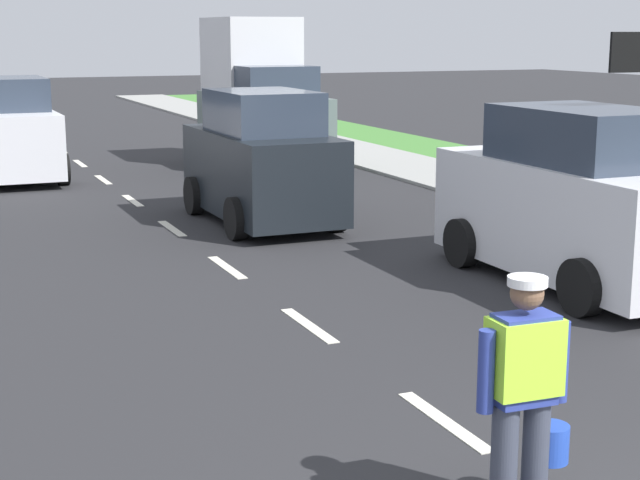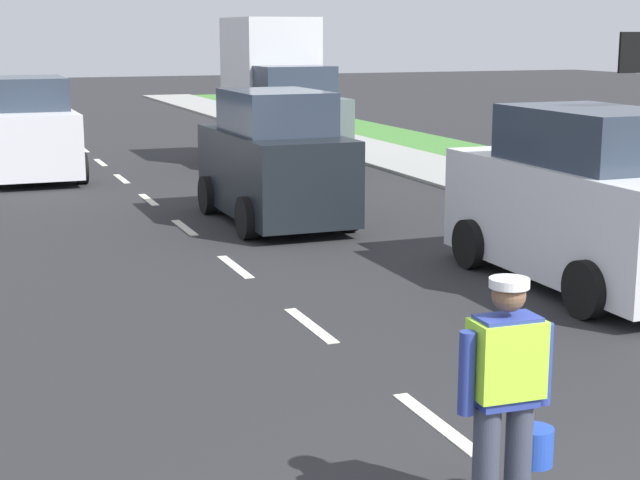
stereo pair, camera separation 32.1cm
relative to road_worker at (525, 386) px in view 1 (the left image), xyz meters
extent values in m
plane|color=#28282B|center=(0.37, 19.95, -0.93)|extent=(96.00, 96.00, 0.00)
cube|color=#9E9E99|center=(7.57, 8.95, -0.93)|extent=(2.40, 72.00, 0.14)
cube|color=silver|center=(0.37, 1.65, -0.93)|extent=(0.14, 1.40, 0.01)
cube|color=silver|center=(0.37, 4.65, -0.93)|extent=(0.14, 1.40, 0.01)
cube|color=silver|center=(0.37, 7.65, -0.93)|extent=(0.14, 1.40, 0.01)
cube|color=silver|center=(0.37, 10.65, -0.93)|extent=(0.14, 1.40, 0.01)
cube|color=silver|center=(0.37, 13.65, -0.93)|extent=(0.14, 1.40, 0.01)
cube|color=silver|center=(0.37, 16.65, -0.93)|extent=(0.14, 1.40, 0.01)
cube|color=silver|center=(0.37, 19.65, -0.93)|extent=(0.14, 1.40, 0.01)
cube|color=silver|center=(0.37, 22.65, -0.93)|extent=(0.14, 1.40, 0.01)
cube|color=silver|center=(0.37, 25.65, -0.93)|extent=(0.14, 1.40, 0.01)
cube|color=silver|center=(0.37, 28.65, -0.93)|extent=(0.14, 1.40, 0.01)
cube|color=silver|center=(0.37, 31.65, -0.93)|extent=(0.14, 1.40, 0.01)
cube|color=silver|center=(0.37, 34.65, -0.93)|extent=(0.14, 1.40, 0.01)
cube|color=silver|center=(0.37, 37.65, -0.93)|extent=(0.14, 1.40, 0.01)
cylinder|color=#383D4C|center=(-0.14, 0.00, -0.52)|extent=(0.18, 0.18, 0.82)
cylinder|color=#383D4C|center=(0.10, -0.01, -0.52)|extent=(0.18, 0.18, 0.82)
cube|color=navy|center=(-0.02, -0.01, 0.19)|extent=(0.41, 0.25, 0.60)
cube|color=#A5EA33|center=(-0.02, -0.01, 0.21)|extent=(0.47, 0.30, 0.51)
cylinder|color=navy|center=(-0.30, 0.00, 0.14)|extent=(0.11, 0.11, 0.55)
cylinder|color=navy|center=(0.26, -0.02, 0.14)|extent=(0.11, 0.11, 0.55)
sphere|color=brown|center=(-0.02, -0.01, 0.63)|extent=(0.22, 0.22, 0.22)
cylinder|color=silver|center=(-0.02, -0.01, 0.71)|extent=(0.26, 0.26, 0.06)
cylinder|color=#2347B7|center=(0.28, 0.08, -0.48)|extent=(0.26, 0.26, 0.26)
cube|color=slate|center=(4.33, 17.29, 0.03)|extent=(1.90, 4.60, 1.56)
cube|color=#2D3847|center=(4.33, 16.49, 1.16)|extent=(1.67, 1.61, 0.70)
cube|color=silver|center=(4.33, 18.10, 1.71)|extent=(1.80, 2.53, 1.80)
cylinder|color=black|center=(3.36, 18.72, -0.59)|extent=(0.22, 0.68, 0.68)
cylinder|color=black|center=(5.30, 18.72, -0.59)|extent=(0.22, 0.68, 0.68)
cylinder|color=black|center=(3.36, 15.87, -0.59)|extent=(0.22, 0.68, 0.68)
cylinder|color=black|center=(5.30, 15.87, -0.59)|extent=(0.22, 0.68, 0.68)
cube|color=black|center=(1.93, 10.60, -0.07)|extent=(1.67, 3.87, 1.37)
cube|color=#2D3847|center=(1.93, 10.50, 0.97)|extent=(1.47, 2.13, 0.70)
cylinder|color=black|center=(1.08, 11.80, -0.59)|extent=(0.22, 0.68, 0.68)
cylinder|color=black|center=(2.79, 11.80, -0.59)|extent=(0.22, 0.68, 0.68)
cylinder|color=black|center=(1.08, 9.40, -0.59)|extent=(0.22, 0.68, 0.68)
cylinder|color=black|center=(2.79, 9.40, -0.59)|extent=(0.22, 0.68, 0.68)
cube|color=silver|center=(4.26, 5.12, -0.05)|extent=(1.70, 4.26, 1.40)
cube|color=#2D3847|center=(4.26, 5.01, 1.00)|extent=(1.50, 2.34, 0.70)
cylinder|color=black|center=(3.39, 6.44, -0.59)|extent=(0.22, 0.68, 0.68)
cylinder|color=black|center=(5.13, 6.44, -0.59)|extent=(0.22, 0.68, 0.68)
cylinder|color=black|center=(3.39, 3.80, -0.59)|extent=(0.22, 0.68, 0.68)
cube|color=silver|center=(-1.47, 17.49, -0.08)|extent=(1.81, 4.02, 1.35)
cube|color=#2D3847|center=(-1.47, 17.59, 0.95)|extent=(1.59, 2.21, 0.70)
cylinder|color=black|center=(-0.54, 16.25, -0.59)|extent=(0.22, 0.68, 0.68)
cylinder|color=black|center=(-0.54, 18.74, -0.59)|extent=(0.22, 0.68, 0.68)
camera|label=1|loc=(-3.63, -5.14, 2.27)|focal=55.63mm
camera|label=2|loc=(-3.33, -5.26, 2.27)|focal=55.63mm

